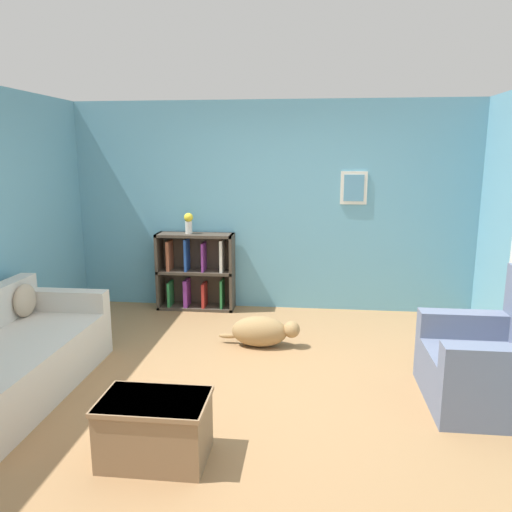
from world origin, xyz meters
name	(u,v)px	position (x,y,z in m)	size (l,w,h in m)	color
ground_plane	(251,383)	(0.00, 0.00, 0.00)	(14.00, 14.00, 0.00)	#997047
wall_back	(272,207)	(0.00, 2.25, 1.30)	(5.60, 0.13, 2.60)	#609EB7
couch	(5,361)	(-1.98, -0.43, 0.29)	(0.91, 1.99, 0.79)	beige
bookshelf	(196,272)	(-0.95, 2.06, 0.48)	(0.98, 0.30, 0.98)	#42382D
recliner_chair	(496,362)	(1.97, -0.15, 0.36)	(0.90, 0.97, 1.05)	slate
coffee_table	(155,427)	(-0.49, -1.16, 0.23)	(0.70, 0.46, 0.43)	#846647
dog	(262,331)	(0.01, 0.85, 0.16)	(0.86, 0.29, 0.32)	#9E7A4C
vase	(189,222)	(-1.03, 2.03, 1.12)	(0.11, 0.11, 0.26)	silver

